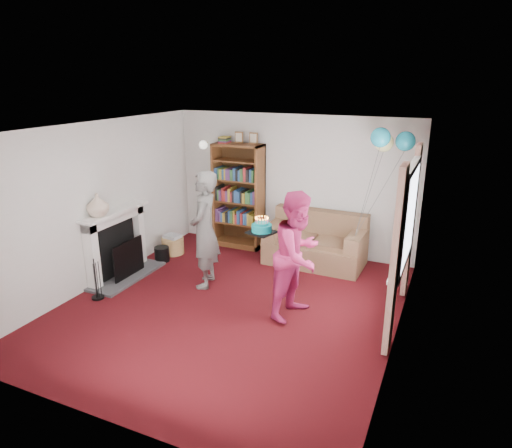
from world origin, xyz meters
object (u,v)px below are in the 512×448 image
at_px(sofa, 316,244).
at_px(person_magenta, 298,255).
at_px(person_striped, 204,230).
at_px(bookcase, 239,197).
at_px(birthday_cake, 262,228).

distance_m(sofa, person_magenta, 1.98).
height_order(person_striped, person_magenta, person_striped).
xyz_separation_m(sofa, person_magenta, (0.30, -1.88, 0.54)).
relative_size(bookcase, birthday_cake, 6.55).
distance_m(person_striped, person_magenta, 1.63).
xyz_separation_m(bookcase, person_striped, (0.30, -1.81, -0.05)).
bearing_deg(person_magenta, bookcase, 55.93).
height_order(sofa, person_striped, person_striped).
xyz_separation_m(sofa, person_striped, (-1.30, -1.58, 0.57)).
distance_m(bookcase, person_magenta, 2.84).
bearing_deg(bookcase, birthday_cake, -56.75).
relative_size(sofa, person_magenta, 0.96).
bearing_deg(bookcase, sofa, -8.29).
distance_m(bookcase, sofa, 1.74).
bearing_deg(birthday_cake, person_striped, 166.78).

